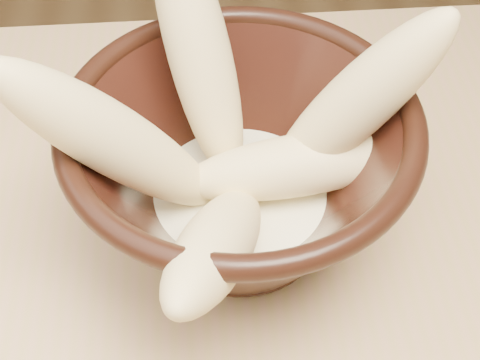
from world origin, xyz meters
name	(u,v)px	position (x,y,z in m)	size (l,w,h in m)	color
bowl	(240,170)	(-0.05, 0.14, 0.82)	(0.22, 0.22, 0.12)	black
milk_puddle	(240,199)	(-0.05, 0.14, 0.79)	(0.12, 0.12, 0.02)	#FEF8CD
banana_upright	(200,54)	(-0.07, 0.20, 0.87)	(0.04, 0.04, 0.17)	#F7E092
banana_left	(116,141)	(-0.12, 0.13, 0.86)	(0.04, 0.04, 0.17)	#F7E092
banana_right	(355,105)	(0.02, 0.15, 0.86)	(0.04, 0.04, 0.16)	#F7E092
banana_across	(300,165)	(-0.01, 0.14, 0.82)	(0.04, 0.04, 0.15)	#F7E092
banana_front	(217,246)	(-0.07, 0.08, 0.83)	(0.04, 0.04, 0.15)	#F7E092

